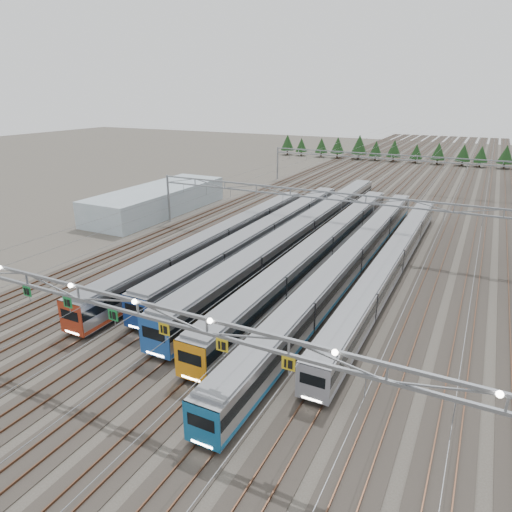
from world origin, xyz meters
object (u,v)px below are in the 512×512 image
at_px(gantry_far, 391,161).
at_px(train_f, 393,260).
at_px(train_b, 265,235).
at_px(gantry_near, 136,312).
at_px(train_d, 322,248).
at_px(west_shed, 158,200).
at_px(train_c, 304,232).
at_px(train_e, 351,260).
at_px(gantry_mid, 326,202).
at_px(train_a, 220,240).

bearing_deg(gantry_far, train_f, -77.96).
xyz_separation_m(train_b, gantry_near, (6.70, -34.05, 4.93)).
distance_m(train_d, west_shed, 37.89).
bearing_deg(train_b, gantry_near, -78.86).
bearing_deg(west_shed, train_d, -18.18).
bearing_deg(train_b, train_c, 37.91).
bearing_deg(train_d, gantry_near, -94.05).
height_order(gantry_near, gantry_far, gantry_near).
bearing_deg(train_c, train_e, -39.69).
relative_size(gantry_far, west_shed, 1.88).
height_order(gantry_far, west_shed, gantry_far).
bearing_deg(gantry_mid, train_e, -56.07).
bearing_deg(train_f, gantry_near, -109.23).
height_order(train_d, train_f, train_d).
bearing_deg(gantry_far, train_e, -83.01).
distance_m(train_d, train_e, 5.08).
distance_m(train_b, gantry_far, 51.69).
height_order(gantry_near, west_shed, gantry_near).
bearing_deg(gantry_far, train_b, -97.53).
relative_size(train_b, gantry_far, 0.97).
height_order(train_b, gantry_mid, gantry_mid).
bearing_deg(west_shed, train_e, -19.29).
xyz_separation_m(train_a, gantry_near, (11.20, -29.26, 5.00)).
bearing_deg(west_shed, train_a, -33.68).
distance_m(gantry_far, west_shed, 53.16).
bearing_deg(train_e, gantry_far, 96.99).
height_order(gantry_mid, gantry_far, same).
relative_size(train_c, west_shed, 2.24).
height_order(train_a, gantry_near, gantry_near).
xyz_separation_m(train_b, west_shed, (-27.00, 10.20, 0.10)).
distance_m(train_e, train_f, 5.05).
distance_m(train_b, gantry_mid, 10.01).
height_order(train_a, train_b, train_b).
bearing_deg(gantry_near, train_a, 110.95).
height_order(train_b, west_shed, west_shed).
xyz_separation_m(gantry_far, west_shed, (-33.75, -40.86, -4.14)).
distance_m(train_a, train_f, 22.72).
bearing_deg(gantry_near, gantry_mid, 89.93).
xyz_separation_m(train_d, west_shed, (-36.00, 11.82, 0.15)).
xyz_separation_m(train_a, west_shed, (-22.50, 14.99, 0.16)).
distance_m(train_b, train_c, 5.70).
distance_m(train_f, west_shed, 46.54).
bearing_deg(train_c, train_f, -20.97).
distance_m(train_d, train_f, 9.00).
relative_size(train_f, west_shed, 1.86).
distance_m(train_a, gantry_mid, 16.21).
bearing_deg(gantry_mid, gantry_far, 90.00).
height_order(train_c, west_shed, west_shed).
bearing_deg(train_a, west_shed, 146.32).
xyz_separation_m(train_f, gantry_far, (-11.25, 52.74, 4.46)).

